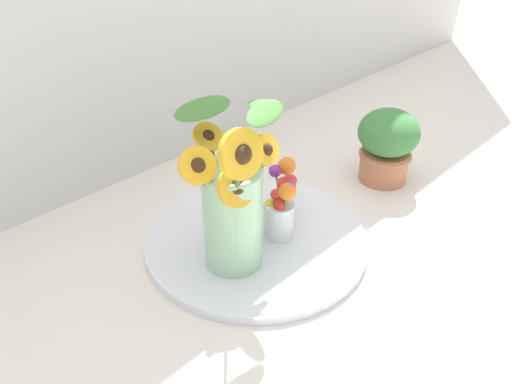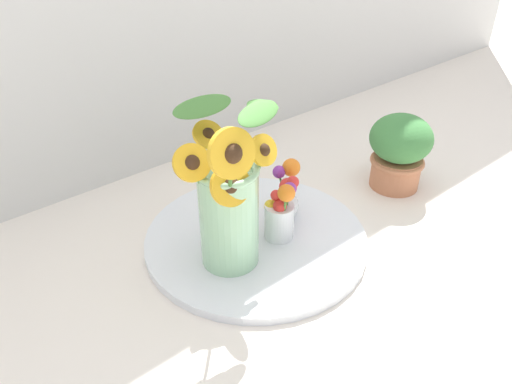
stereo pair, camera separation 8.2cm
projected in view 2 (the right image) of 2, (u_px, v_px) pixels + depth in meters
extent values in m
plane|color=silver|center=(270.00, 245.00, 1.12)|extent=(6.00, 6.00, 0.00)
cylinder|color=silver|center=(256.00, 239.00, 1.12)|extent=(0.50, 0.50, 0.02)
cylinder|color=#99CC9E|center=(229.00, 218.00, 1.00)|extent=(0.12, 0.12, 0.21)
torus|color=#99CC9E|center=(227.00, 170.00, 0.94)|extent=(0.12, 0.12, 0.01)
cylinder|color=#427533|center=(233.00, 219.00, 0.97)|extent=(0.04, 0.04, 0.18)
cylinder|color=gold|center=(230.00, 185.00, 0.90)|extent=(0.09, 0.04, 0.09)
sphere|color=#382314|center=(230.00, 185.00, 0.90)|extent=(0.03, 0.03, 0.03)
cylinder|color=#427533|center=(211.00, 208.00, 0.96)|extent=(0.07, 0.02, 0.21)
cylinder|color=gold|center=(192.00, 163.00, 0.89)|extent=(0.08, 0.05, 0.08)
sphere|color=#382314|center=(192.00, 163.00, 0.89)|extent=(0.03, 0.03, 0.03)
cylinder|color=#427533|center=(221.00, 188.00, 1.02)|extent=(0.01, 0.07, 0.21)
cylinder|color=gold|center=(208.00, 134.00, 0.98)|extent=(0.06, 0.06, 0.05)
sphere|color=#382314|center=(208.00, 134.00, 0.98)|extent=(0.03, 0.03, 0.03)
cylinder|color=#427533|center=(250.00, 201.00, 0.99)|extent=(0.05, 0.03, 0.21)
cylinder|color=gold|center=(263.00, 150.00, 0.93)|extent=(0.07, 0.04, 0.07)
sphere|color=#382314|center=(263.00, 150.00, 0.93)|extent=(0.03, 0.03, 0.03)
cylinder|color=#427533|center=(229.00, 199.00, 0.92)|extent=(0.04, 0.08, 0.23)
cylinder|color=gold|center=(232.00, 153.00, 0.82)|extent=(0.10, 0.04, 0.10)
sphere|color=#382314|center=(232.00, 153.00, 0.82)|extent=(0.04, 0.04, 0.04)
ellipsoid|color=#477F38|center=(258.00, 113.00, 0.83)|extent=(0.11, 0.07, 0.03)
ellipsoid|color=#477F38|center=(202.00, 106.00, 0.94)|extent=(0.13, 0.07, 0.03)
ellipsoid|color=#477F38|center=(262.00, 106.00, 0.90)|extent=(0.06, 0.10, 0.03)
cylinder|color=white|center=(279.00, 221.00, 1.10)|extent=(0.07, 0.07, 0.08)
cylinder|color=#4C8438|center=(286.00, 208.00, 1.08)|extent=(0.01, 0.01, 0.10)
sphere|color=purple|center=(290.00, 189.00, 1.05)|extent=(0.03, 0.03, 0.03)
cylinder|color=#4C8438|center=(284.00, 211.00, 1.06)|extent=(0.01, 0.02, 0.10)
sphere|color=orange|center=(286.00, 193.00, 1.03)|extent=(0.04, 0.04, 0.04)
cylinder|color=#4C8438|center=(275.00, 210.00, 1.09)|extent=(0.01, 0.01, 0.08)
sphere|color=red|center=(275.00, 195.00, 1.06)|extent=(0.02, 0.02, 0.02)
cylinder|color=#4C8438|center=(275.00, 218.00, 1.10)|extent=(0.02, 0.02, 0.06)
sphere|color=yellow|center=(271.00, 207.00, 1.08)|extent=(0.03, 0.03, 0.03)
cylinder|color=#4C8438|center=(279.00, 219.00, 1.08)|extent=(0.01, 0.01, 0.07)
sphere|color=red|center=(280.00, 206.00, 1.06)|extent=(0.03, 0.03, 0.03)
sphere|color=white|center=(286.00, 205.00, 1.16)|extent=(0.06, 0.06, 0.06)
cylinder|color=white|center=(286.00, 189.00, 1.14)|extent=(0.03, 0.03, 0.03)
cylinder|color=#568E42|center=(286.00, 198.00, 1.15)|extent=(0.01, 0.01, 0.07)
sphere|color=pink|center=(286.00, 184.00, 1.14)|extent=(0.03, 0.03, 0.03)
cylinder|color=#568E42|center=(282.00, 188.00, 1.16)|extent=(0.01, 0.02, 0.08)
sphere|color=purple|center=(279.00, 172.00, 1.14)|extent=(0.03, 0.03, 0.03)
cylinder|color=#568E42|center=(290.00, 189.00, 1.16)|extent=(0.03, 0.03, 0.09)
sphere|color=orange|center=(291.00, 167.00, 1.14)|extent=(0.04, 0.04, 0.04)
cylinder|color=#568E42|center=(289.00, 197.00, 1.13)|extent=(0.01, 0.03, 0.10)
sphere|color=red|center=(293.00, 182.00, 1.09)|extent=(0.03, 0.03, 0.03)
cylinder|color=#568E42|center=(290.00, 199.00, 1.14)|extent=(0.03, 0.01, 0.08)
sphere|color=red|center=(288.00, 187.00, 1.11)|extent=(0.04, 0.04, 0.04)
cylinder|color=#B7704C|center=(395.00, 172.00, 1.31)|extent=(0.13, 0.13, 0.08)
torus|color=#B7704C|center=(397.00, 161.00, 1.29)|extent=(0.14, 0.14, 0.02)
ellipsoid|color=#3D7A3D|center=(401.00, 138.00, 1.26)|extent=(0.16, 0.16, 0.12)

